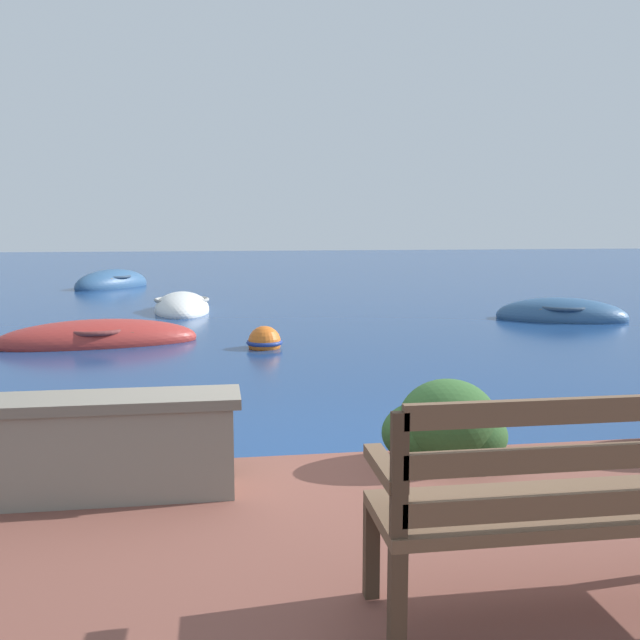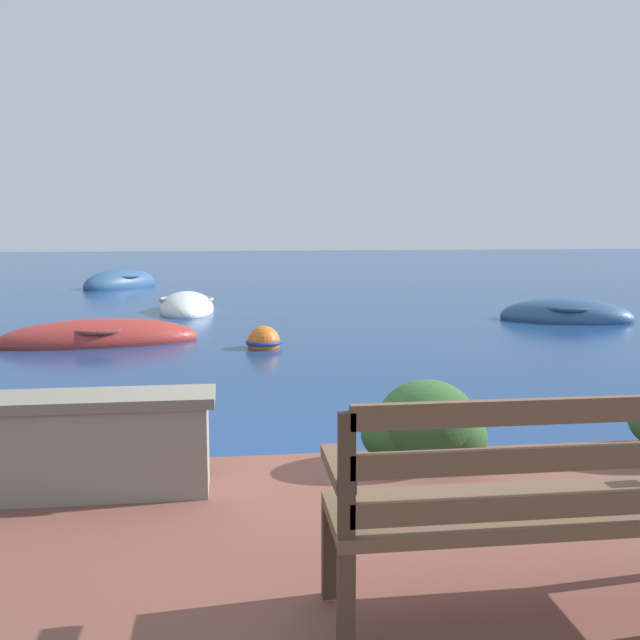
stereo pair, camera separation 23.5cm
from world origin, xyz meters
name	(u,v)px [view 2 (the right image)]	position (x,y,z in m)	size (l,w,h in m)	color
ground_plane	(318,484)	(0.00, 0.00, 0.00)	(80.00, 80.00, 0.00)	navy
park_bench	(538,500)	(0.59, -2.11, 0.71)	(1.62, 0.48, 0.93)	#433123
stone_wall	(46,446)	(-1.61, -0.56, 0.51)	(1.90, 0.39, 0.58)	gray
hedge_clump_left	(148,440)	(-1.08, -0.25, 0.43)	(0.71, 0.51, 0.48)	#2D5628
hedge_clump_centre	(425,427)	(0.66, -0.28, 0.46)	(0.80, 0.58, 0.55)	#284C23
rowboat_nearest	(99,340)	(-2.49, 6.03, 0.05)	(2.99, 1.44, 0.63)	#9E2D28
rowboat_mid	(566,317)	(5.45, 7.50, 0.06)	(2.55, 1.86, 0.70)	#2D517A
rowboat_far	(187,308)	(-1.44, 9.76, 0.06)	(1.16, 2.43, 0.67)	silver
rowboat_outer	(121,284)	(-3.55, 15.41, 0.07)	(2.31, 2.61, 0.86)	#2D517A
mooring_buoy	(264,342)	(-0.11, 5.35, 0.08)	(0.51, 0.51, 0.47)	orange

